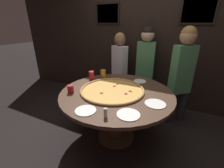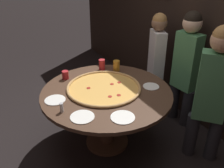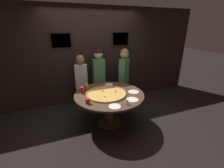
{
  "view_description": "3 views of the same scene",
  "coord_description": "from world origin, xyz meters",
  "px_view_note": "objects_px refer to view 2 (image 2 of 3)",
  "views": [
    {
      "loc": [
        0.73,
        -1.63,
        1.57
      ],
      "look_at": [
        -0.1,
        0.07,
        0.81
      ],
      "focal_mm": 24.0,
      "sensor_mm": 36.0,
      "label": 1
    },
    {
      "loc": [
        2.14,
        -1.15,
        2.13
      ],
      "look_at": [
        0.03,
        0.05,
        0.83
      ],
      "focal_mm": 40.0,
      "sensor_mm": 36.0,
      "label": 2
    },
    {
      "loc": [
        -0.96,
        -2.74,
        2.06
      ],
      "look_at": [
        0.06,
        -0.02,
        0.96
      ],
      "focal_mm": 24.0,
      "sensor_mm": 36.0,
      "label": 3
    }
  ],
  "objects_px": {
    "white_plate_left_side": "(151,86)",
    "white_plate_near_front": "(55,100)",
    "dining_table": "(107,102)",
    "giant_pizza": "(104,87)",
    "white_plate_right_side": "(123,117)",
    "diner_side_right": "(186,64)",
    "condiment_shaker": "(62,108)",
    "drink_cup_centre_back": "(65,75)",
    "diner_far_left": "(212,90)",
    "drink_cup_by_shaker": "(116,66)",
    "diner_side_left": "(156,57)",
    "white_plate_beside_cup": "(82,117)",
    "drink_cup_far_left": "(102,65)"
  },
  "relations": [
    {
      "from": "white_plate_near_front",
      "to": "diner_far_left",
      "type": "relative_size",
      "value": 0.14
    },
    {
      "from": "condiment_shaker",
      "to": "diner_far_left",
      "type": "relative_size",
      "value": 0.06
    },
    {
      "from": "white_plate_right_side",
      "to": "white_plate_beside_cup",
      "type": "height_order",
      "value": "same"
    },
    {
      "from": "giant_pizza",
      "to": "drink_cup_far_left",
      "type": "distance_m",
      "value": 0.52
    },
    {
      "from": "white_plate_left_side",
      "to": "white_plate_near_front",
      "type": "xyz_separation_m",
      "value": [
        -0.26,
        -1.06,
        0.0
      ]
    },
    {
      "from": "white_plate_right_side",
      "to": "diner_side_left",
      "type": "relative_size",
      "value": 0.16
    },
    {
      "from": "dining_table",
      "to": "diner_side_left",
      "type": "distance_m",
      "value": 1.13
    },
    {
      "from": "white_plate_near_front",
      "to": "diner_far_left",
      "type": "xyz_separation_m",
      "value": [
        0.82,
        1.4,
        0.13
      ]
    },
    {
      "from": "white_plate_beside_cup",
      "to": "diner_side_left",
      "type": "height_order",
      "value": "diner_side_left"
    },
    {
      "from": "white_plate_beside_cup",
      "to": "drink_cup_centre_back",
      "type": "bearing_deg",
      "value": 169.97
    },
    {
      "from": "dining_table",
      "to": "drink_cup_by_shaker",
      "type": "xyz_separation_m",
      "value": [
        -0.41,
        0.37,
        0.21
      ]
    },
    {
      "from": "drink_cup_centre_back",
      "to": "diner_side_right",
      "type": "height_order",
      "value": "diner_side_right"
    },
    {
      "from": "giant_pizza",
      "to": "diner_side_right",
      "type": "height_order",
      "value": "diner_side_right"
    },
    {
      "from": "giant_pizza",
      "to": "condiment_shaker",
      "type": "xyz_separation_m",
      "value": [
        0.21,
        -0.58,
        0.04
      ]
    },
    {
      "from": "white_plate_near_front",
      "to": "white_plate_beside_cup",
      "type": "xyz_separation_m",
      "value": [
        0.42,
        0.13,
        0.0
      ]
    },
    {
      "from": "white_plate_left_side",
      "to": "condiment_shaker",
      "type": "xyz_separation_m",
      "value": [
        -0.02,
        -1.07,
        0.05
      ]
    },
    {
      "from": "drink_cup_far_left",
      "to": "diner_side_left",
      "type": "distance_m",
      "value": 0.82
    },
    {
      "from": "drink_cup_far_left",
      "to": "diner_side_left",
      "type": "relative_size",
      "value": 0.1
    },
    {
      "from": "dining_table",
      "to": "giant_pizza",
      "type": "height_order",
      "value": "giant_pizza"
    },
    {
      "from": "drink_cup_centre_back",
      "to": "drink_cup_by_shaker",
      "type": "distance_m",
      "value": 0.67
    },
    {
      "from": "dining_table",
      "to": "white_plate_left_side",
      "type": "relative_size",
      "value": 7.85
    },
    {
      "from": "diner_far_left",
      "to": "drink_cup_by_shaker",
      "type": "bearing_deg",
      "value": -18.81
    },
    {
      "from": "white_plate_right_side",
      "to": "diner_far_left",
      "type": "height_order",
      "value": "diner_far_left"
    },
    {
      "from": "drink_cup_centre_back",
      "to": "condiment_shaker",
      "type": "xyz_separation_m",
      "value": [
        0.66,
        -0.28,
        -0.0
      ]
    },
    {
      "from": "drink_cup_far_left",
      "to": "white_plate_near_front",
      "type": "relative_size",
      "value": 0.64
    },
    {
      "from": "dining_table",
      "to": "diner_far_left",
      "type": "relative_size",
      "value": 0.95
    },
    {
      "from": "diner_side_left",
      "to": "diner_far_left",
      "type": "bearing_deg",
      "value": -168.09
    },
    {
      "from": "drink_cup_centre_back",
      "to": "diner_side_left",
      "type": "bearing_deg",
      "value": 85.24
    },
    {
      "from": "dining_table",
      "to": "diner_side_right",
      "type": "xyz_separation_m",
      "value": [
        0.09,
        1.1,
        0.27
      ]
    },
    {
      "from": "drink_cup_far_left",
      "to": "diner_side_left",
      "type": "xyz_separation_m",
      "value": [
        0.13,
        0.81,
        -0.01
      ]
    },
    {
      "from": "diner_side_right",
      "to": "white_plate_near_front",
      "type": "bearing_deg",
      "value": 79.27
    },
    {
      "from": "white_plate_near_front",
      "to": "diner_side_right",
      "type": "height_order",
      "value": "diner_side_right"
    },
    {
      "from": "drink_cup_by_shaker",
      "to": "white_plate_near_front",
      "type": "distance_m",
      "value": 0.99
    },
    {
      "from": "white_plate_near_front",
      "to": "dining_table",
      "type": "bearing_deg",
      "value": 80.58
    },
    {
      "from": "dining_table",
      "to": "diner_side_left",
      "type": "bearing_deg",
      "value": 111.62
    },
    {
      "from": "drink_cup_far_left",
      "to": "diner_side_right",
      "type": "relative_size",
      "value": 0.09
    },
    {
      "from": "white_plate_right_side",
      "to": "giant_pizza",
      "type": "bearing_deg",
      "value": 169.02
    },
    {
      "from": "white_plate_right_side",
      "to": "diner_side_right",
      "type": "xyz_separation_m",
      "value": [
        -0.43,
        1.22,
        0.12
      ]
    },
    {
      "from": "diner_far_left",
      "to": "drink_cup_centre_back",
      "type": "bearing_deg",
      "value": 1.07
    },
    {
      "from": "diner_side_left",
      "to": "dining_table",
      "type": "bearing_deg",
      "value": 133.24
    },
    {
      "from": "giant_pizza",
      "to": "diner_side_right",
      "type": "distance_m",
      "value": 1.12
    },
    {
      "from": "giant_pizza",
      "to": "drink_cup_centre_back",
      "type": "distance_m",
      "value": 0.54
    },
    {
      "from": "dining_table",
      "to": "white_plate_right_side",
      "type": "xyz_separation_m",
      "value": [
        0.52,
        -0.11,
        0.15
      ]
    },
    {
      "from": "white_plate_right_side",
      "to": "white_plate_near_front",
      "type": "height_order",
      "value": "same"
    },
    {
      "from": "dining_table",
      "to": "drink_cup_centre_back",
      "type": "distance_m",
      "value": 0.62
    },
    {
      "from": "diner_side_left",
      "to": "white_plate_near_front",
      "type": "bearing_deg",
      "value": 122.77
    },
    {
      "from": "giant_pizza",
      "to": "drink_cup_by_shaker",
      "type": "bearing_deg",
      "value": 133.06
    },
    {
      "from": "dining_table",
      "to": "white_plate_left_side",
      "type": "distance_m",
      "value": 0.54
    },
    {
      "from": "diner_side_left",
      "to": "condiment_shaker",
      "type": "bearing_deg",
      "value": 130.62
    },
    {
      "from": "white_plate_right_side",
      "to": "diner_side_left",
      "type": "distance_m",
      "value": 1.47
    }
  ]
}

